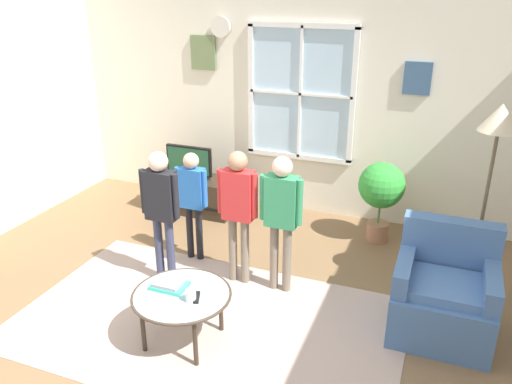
# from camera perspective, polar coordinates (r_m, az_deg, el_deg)

# --- Properties ---
(ground_plane) EXTENTS (6.47, 6.19, 0.02)m
(ground_plane) POSITION_cam_1_polar(r_m,az_deg,el_deg) (4.22, -6.26, -16.64)
(ground_plane) COLOR brown
(back_wall) EXTENTS (5.87, 0.17, 2.98)m
(back_wall) POSITION_cam_1_polar(r_m,az_deg,el_deg) (6.06, 5.70, 11.34)
(back_wall) COLOR silver
(back_wall) RESTS_ON ground_plane
(area_rug) EXTENTS (3.15, 1.90, 0.01)m
(area_rug) POSITION_cam_1_polar(r_m,az_deg,el_deg) (4.44, -5.33, -14.11)
(area_rug) COLOR tan
(area_rug) RESTS_ON ground_plane
(tv_stand) EXTENTS (1.10, 0.44, 0.44)m
(tv_stand) POSITION_cam_1_polar(r_m,az_deg,el_deg) (6.36, -7.21, -0.15)
(tv_stand) COLOR #2D2319
(tv_stand) RESTS_ON ground_plane
(television) EXTENTS (0.58, 0.08, 0.38)m
(television) POSITION_cam_1_polar(r_m,az_deg,el_deg) (6.21, -7.41, 3.43)
(television) COLOR #4C4C4C
(television) RESTS_ON tv_stand
(armchair) EXTENTS (0.76, 0.74, 0.87)m
(armchair) POSITION_cam_1_polar(r_m,az_deg,el_deg) (4.42, 20.01, -10.64)
(armchair) COLOR #476B9E
(armchair) RESTS_ON ground_plane
(coffee_table) EXTENTS (0.77, 0.77, 0.43)m
(coffee_table) POSITION_cam_1_polar(r_m,az_deg,el_deg) (4.05, -8.21, -11.40)
(coffee_table) COLOR #99B2B7
(coffee_table) RESTS_ON ground_plane
(book_stack) EXTENTS (0.27, 0.20, 0.06)m
(book_stack) POSITION_cam_1_polar(r_m,az_deg,el_deg) (4.11, -9.52, -10.02)
(book_stack) COLOR #3EC8A3
(book_stack) RESTS_ON coffee_table
(cup) EXTENTS (0.08, 0.08, 0.10)m
(cup) POSITION_cam_1_polar(r_m,az_deg,el_deg) (3.92, -7.21, -11.28)
(cup) COLOR white
(cup) RESTS_ON coffee_table
(remote_near_books) EXTENTS (0.10, 0.14, 0.02)m
(remote_near_books) POSITION_cam_1_polar(r_m,az_deg,el_deg) (4.12, -8.85, -10.15)
(remote_near_books) COLOR black
(remote_near_books) RESTS_ON coffee_table
(remote_near_cup) EXTENTS (0.09, 0.14, 0.02)m
(remote_near_cup) POSITION_cam_1_polar(r_m,az_deg,el_deg) (3.96, -6.56, -11.49)
(remote_near_cup) COLOR black
(remote_near_cup) RESTS_ON coffee_table
(person_red_shirt) EXTENTS (0.39, 0.18, 1.28)m
(person_red_shirt) POSITION_cam_1_polar(r_m,az_deg,el_deg) (4.59, -1.98, -1.19)
(person_red_shirt) COLOR #726656
(person_red_shirt) RESTS_ON ground_plane
(person_black_shirt) EXTENTS (0.38, 0.17, 1.28)m
(person_black_shirt) POSITION_cam_1_polar(r_m,az_deg,el_deg) (4.67, -10.44, -1.20)
(person_black_shirt) COLOR #333851
(person_black_shirt) RESTS_ON ground_plane
(person_green_shirt) EXTENTS (0.39, 0.18, 1.28)m
(person_green_shirt) POSITION_cam_1_polar(r_m,az_deg,el_deg) (4.46, 2.83, -1.92)
(person_green_shirt) COLOR #726656
(person_green_shirt) RESTS_ON ground_plane
(person_blue_shirt) EXTENTS (0.34, 0.15, 1.13)m
(person_blue_shirt) POSITION_cam_1_polar(r_m,az_deg,el_deg) (5.06, -7.02, -0.23)
(person_blue_shirt) COLOR black
(person_blue_shirt) RESTS_ON ground_plane
(potted_plant_by_window) EXTENTS (0.49, 0.49, 0.89)m
(potted_plant_by_window) POSITION_cam_1_polar(r_m,az_deg,el_deg) (5.58, 13.67, 0.29)
(potted_plant_by_window) COLOR #9E6B4C
(potted_plant_by_window) RESTS_ON ground_plane
(floor_lamp) EXTENTS (0.32, 0.32, 1.76)m
(floor_lamp) POSITION_cam_1_polar(r_m,az_deg,el_deg) (4.50, 25.04, 5.31)
(floor_lamp) COLOR black
(floor_lamp) RESTS_ON ground_plane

